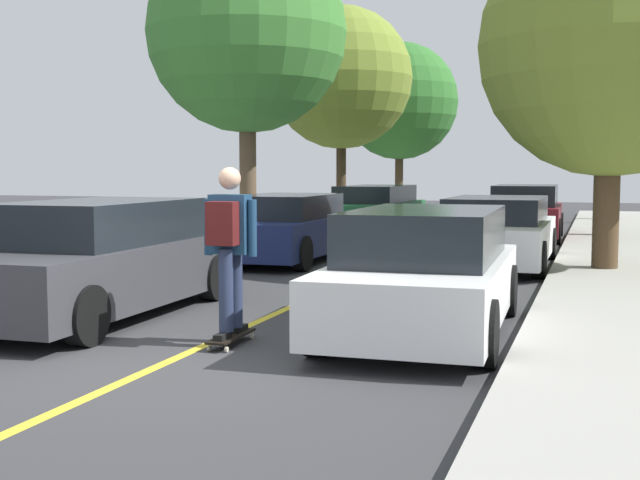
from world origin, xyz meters
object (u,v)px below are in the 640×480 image
street_tree_left_nearest (247,33)px  parked_car_left_near (286,228)px  parked_car_right_nearest (425,273)px  street_tree_left_near (341,78)px  parked_car_left_far (375,210)px  street_tree_right_far (606,108)px  skateboard (231,336)px  street_tree_right_near (609,46)px  street_tree_left_far (400,101)px  parked_car_left_nearest (98,260)px  street_tree_right_nearest (611,46)px  skateboarder (229,240)px  parked_car_right_near (497,232)px  parked_car_right_far (526,213)px

street_tree_left_nearest → parked_car_left_near: bearing=-52.8°
parked_car_right_nearest → street_tree_left_near: 17.57m
parked_car_left_far → parked_car_left_near: bearing=-90.0°
parked_car_left_far → street_tree_left_nearest: (-1.92, -4.35, 4.24)m
parked_car_right_nearest → street_tree_right_far: 20.68m
skateboard → street_tree_right_near: bearing=75.8°
parked_car_right_nearest → street_tree_right_near: street_tree_right_near is taller
parked_car_left_near → parked_car_left_far: parked_car_left_far is taller
street_tree_left_near → street_tree_right_far: 9.03m
street_tree_left_far → street_tree_right_near: (7.89, -10.65, 0.35)m
parked_car_left_far → street_tree_left_near: bearing=123.0°
parked_car_left_nearest → street_tree_right_nearest: 9.10m
street_tree_left_near → skateboarder: (4.19, -17.31, -3.57)m
street_tree_right_near → skateboarder: (-3.70, -14.61, -3.80)m
parked_car_left_nearest → skateboard: 2.56m
street_tree_right_far → skateboarder: 22.11m
street_tree_left_far → street_tree_right_nearest: bearing=-66.5°
street_tree_right_nearest → skateboard: (-3.70, -7.10, -3.79)m
parked_car_left_nearest → street_tree_right_near: size_ratio=0.64×
parked_car_left_far → skateboard: bearing=-81.0°
street_tree_left_near → skateboard: street_tree_left_near is taller
street_tree_left_far → parked_car_left_nearest: bearing=-85.5°
skateboarder → street_tree_right_far: bearing=80.3°
parked_car_left_far → parked_car_right_nearest: (4.06, -13.09, -0.00)m
parked_car_right_near → skateboard: bearing=-102.7°
parked_car_left_nearest → parked_car_left_far: size_ratio=0.97×
street_tree_left_far → street_tree_left_nearest: bearing=-90.0°
parked_car_left_nearest → street_tree_right_nearest: street_tree_right_nearest is taller
parked_car_left_near → street_tree_right_near: bearing=50.0°
street_tree_left_far → street_tree_right_near: 13.26m
street_tree_right_nearest → street_tree_left_far: bearing=113.5°
street_tree_right_near → skateboard: (-3.70, -14.58, -4.81)m
street_tree_left_near → street_tree_right_far: size_ratio=1.30×
street_tree_left_near → parked_car_left_nearest: bearing=-83.3°
parked_car_left_nearest → parked_car_left_far: 13.32m
parked_car_right_nearest → street_tree_left_far: size_ratio=0.63×
parked_car_right_far → street_tree_right_near: 4.63m
street_tree_left_near → street_tree_right_far: (7.89, 4.30, -0.81)m
street_tree_left_nearest → street_tree_right_far: 14.08m
street_tree_right_far → skateboard: 22.22m
street_tree_left_near → skateboarder: bearing=-76.4°
parked_car_right_nearest → skateboarder: (-1.78, -1.27, 0.41)m
street_tree_right_far → parked_car_right_far: bearing=-104.4°
parked_car_left_near → street_tree_right_near: size_ratio=0.61×
street_tree_right_near → parked_car_right_far: bearing=-167.3°
street_tree_left_nearest → skateboard: (4.19, -9.97, -4.84)m
parked_car_left_nearest → parked_car_right_nearest: 4.07m
skateboarder → parked_car_right_far: bearing=82.8°
street_tree_left_nearest → street_tree_left_near: size_ratio=1.05×
parked_car_left_near → street_tree_right_near: street_tree_right_near is taller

